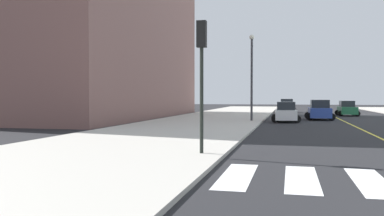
% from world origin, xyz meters
% --- Properties ---
extents(sidewalk_kerb_west, '(10.00, 120.00, 0.15)m').
position_xyz_m(sidewalk_kerb_west, '(-12.20, 20.00, 0.07)').
color(sidewalk_kerb_west, '#B2ADA3').
rests_on(sidewalk_kerb_west, ground).
extents(lane_divider_paint, '(0.16, 80.00, 0.01)m').
position_xyz_m(lane_divider_paint, '(0.00, 40.00, 0.01)').
color(lane_divider_paint, yellow).
rests_on(lane_divider_paint, ground).
extents(low_rise_brick_west, '(16.00, 32.00, 23.73)m').
position_xyz_m(low_rise_brick_west, '(-26.26, 34.01, 11.86)').
color(low_rise_brick_west, brown).
rests_on(low_rise_brick_west, ground).
extents(car_blue_nearest, '(2.76, 4.40, 1.96)m').
position_xyz_m(car_blue_nearest, '(-2.04, 34.27, 0.91)').
color(car_blue_nearest, '#2D479E').
rests_on(car_blue_nearest, ground).
extents(car_white_second, '(2.64, 4.12, 1.81)m').
position_xyz_m(car_white_second, '(-5.22, 29.90, 0.85)').
color(car_white_second, silver).
rests_on(car_white_second, ground).
extents(car_silver_third, '(2.78, 4.38, 1.93)m').
position_xyz_m(car_silver_third, '(-5.33, 52.31, 0.90)').
color(car_silver_third, '#B7B7BC').
rests_on(car_silver_third, ground).
extents(car_green_fourth, '(2.56, 4.02, 1.77)m').
position_xyz_m(car_green_fourth, '(1.68, 43.53, 0.83)').
color(car_green_fourth, '#236B42').
rests_on(car_green_fourth, ground).
extents(traffic_light_far_corner, '(0.36, 0.41, 4.99)m').
position_xyz_m(traffic_light_far_corner, '(-8.08, 7.40, 3.65)').
color(traffic_light_far_corner, black).
rests_on(traffic_light_far_corner, sidewalk_kerb_west).
extents(street_lamp, '(0.44, 0.44, 7.60)m').
position_xyz_m(street_lamp, '(-8.17, 29.00, 4.62)').
color(street_lamp, '#38383D').
rests_on(street_lamp, sidewalk_kerb_west).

